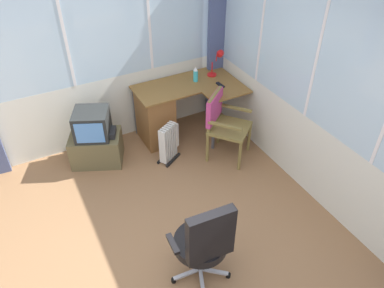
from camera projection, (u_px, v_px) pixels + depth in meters
The scene contains 12 objects.
ground at pixel (153, 275), 3.73m from camera, with size 5.22×5.67×0.06m, color #8E6642.
north_window_panel at pixel (69, 59), 4.57m from camera, with size 4.22×0.07×2.59m.
east_window_panel at pixel (346, 107), 3.70m from camera, with size 0.07×4.67×2.59m.
curtain_corner at pixel (217, 37), 5.25m from camera, with size 0.27×0.07×2.49m, color #4A5781.
desk at pixel (160, 113), 5.21m from camera, with size 1.40×0.91×0.77m.
desk_lamp at pixel (219, 59), 5.19m from camera, with size 0.23×0.20×0.38m.
tv_remote at pixel (220, 85), 5.10m from camera, with size 0.04×0.15×0.02m, color black.
spray_bottle at pixel (196, 74), 5.15m from camera, with size 0.06×0.06×0.22m.
wooden_armchair at pixel (221, 118), 4.84m from camera, with size 0.68×0.68×0.91m.
office_chair at pixel (205, 241), 3.32m from camera, with size 0.60×0.58×1.02m.
tv_on_stand at pixel (95, 140), 4.87m from camera, with size 0.76×0.66×0.77m.
space_heater at pixel (169, 142), 4.94m from camera, with size 0.36×0.31×0.54m.
Camera 1 is at (-0.66, -2.08, 3.28)m, focal length 35.34 mm.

